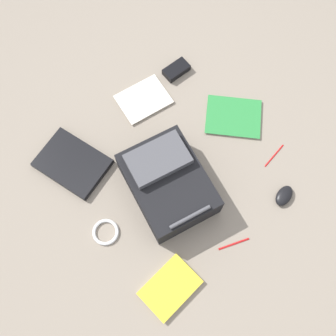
% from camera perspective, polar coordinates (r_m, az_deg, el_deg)
% --- Properties ---
extents(ground_plane, '(3.31, 3.31, 0.00)m').
position_cam_1_polar(ground_plane, '(1.82, 0.88, -0.32)').
color(ground_plane, gray).
extents(backpack, '(0.46, 0.38, 0.19)m').
position_cam_1_polar(backpack, '(1.72, -0.09, -2.10)').
color(backpack, black).
rests_on(backpack, ground_plane).
extents(laptop, '(0.37, 0.31, 0.03)m').
position_cam_1_polar(laptop, '(1.87, -13.72, 0.71)').
color(laptop, black).
rests_on(laptop, ground_plane).
extents(book_blue, '(0.18, 0.25, 0.02)m').
position_cam_1_polar(book_blue, '(1.71, 0.29, -17.01)').
color(book_blue, silver).
rests_on(book_blue, ground_plane).
extents(book_red, '(0.34, 0.34, 0.01)m').
position_cam_1_polar(book_red, '(1.95, 9.49, 7.35)').
color(book_red, silver).
rests_on(book_red, ground_plane).
extents(book_comic, '(0.22, 0.26, 0.01)m').
position_cam_1_polar(book_comic, '(1.98, -3.59, 9.92)').
color(book_comic, silver).
rests_on(book_comic, ground_plane).
extents(computer_mouse, '(0.09, 0.12, 0.03)m').
position_cam_1_polar(computer_mouse, '(1.84, 16.53, -3.89)').
color(computer_mouse, black).
rests_on(computer_mouse, ground_plane).
extents(cable_coil, '(0.12, 0.12, 0.02)m').
position_cam_1_polar(cable_coil, '(1.76, -9.06, -9.19)').
color(cable_coil, silver).
rests_on(cable_coil, ground_plane).
extents(power_brick, '(0.08, 0.13, 0.04)m').
position_cam_1_polar(power_brick, '(2.05, 1.22, 14.08)').
color(power_brick, black).
rests_on(power_brick, ground_plane).
extents(pen_black, '(0.06, 0.14, 0.01)m').
position_cam_1_polar(pen_black, '(1.76, 9.57, -10.83)').
color(pen_black, red).
rests_on(pen_black, ground_plane).
extents(pen_blue, '(0.03, 0.14, 0.01)m').
position_cam_1_polar(pen_blue, '(1.91, 15.21, 1.77)').
color(pen_blue, red).
rests_on(pen_blue, ground_plane).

